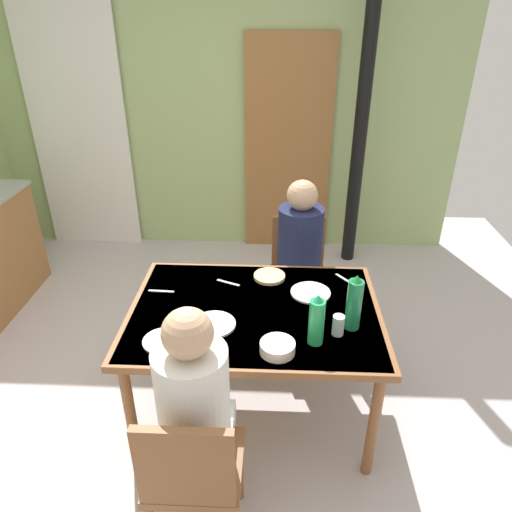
{
  "coord_description": "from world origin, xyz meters",
  "views": [
    {
      "loc": [
        0.55,
        -2.14,
        2.2
      ],
      "look_at": [
        0.45,
        0.11,
        0.98
      ],
      "focal_mm": 32.91,
      "sensor_mm": 36.0,
      "label": 1
    }
  ],
  "objects_px": {
    "chair_far_diner": "(298,270)",
    "serving_bowl_center": "(277,347)",
    "water_bottle_green_far": "(354,303)",
    "water_bottle_green_near": "(317,321)",
    "dining_table": "(255,320)",
    "person_far_diner": "(300,244)",
    "chair_near_diner": "(193,473)",
    "person_near_diner": "(194,397)"
  },
  "relations": [
    {
      "from": "chair_far_diner",
      "to": "serving_bowl_center",
      "type": "relative_size",
      "value": 5.12
    },
    {
      "from": "water_bottle_green_far",
      "to": "water_bottle_green_near",
      "type": "bearing_deg",
      "value": -146.19
    },
    {
      "from": "dining_table",
      "to": "water_bottle_green_near",
      "type": "height_order",
      "value": "water_bottle_green_near"
    },
    {
      "from": "person_far_diner",
      "to": "water_bottle_green_near",
      "type": "xyz_separation_m",
      "value": [
        0.04,
        -0.97,
        0.08
      ]
    },
    {
      "from": "dining_table",
      "to": "chair_near_diner",
      "type": "distance_m",
      "value": 0.89
    },
    {
      "from": "serving_bowl_center",
      "to": "chair_near_diner",
      "type": "bearing_deg",
      "value": -124.48
    },
    {
      "from": "water_bottle_green_near",
      "to": "serving_bowl_center",
      "type": "xyz_separation_m",
      "value": [
        -0.18,
        -0.08,
        -0.1
      ]
    },
    {
      "from": "dining_table",
      "to": "person_near_diner",
      "type": "height_order",
      "value": "person_near_diner"
    },
    {
      "from": "chair_far_diner",
      "to": "person_far_diner",
      "type": "relative_size",
      "value": 1.13
    },
    {
      "from": "water_bottle_green_far",
      "to": "person_near_diner",
      "type": "bearing_deg",
      "value": -141.42
    },
    {
      "from": "chair_far_diner",
      "to": "water_bottle_green_far",
      "type": "height_order",
      "value": "water_bottle_green_far"
    },
    {
      "from": "dining_table",
      "to": "person_far_diner",
      "type": "xyz_separation_m",
      "value": [
        0.27,
        0.71,
        0.12
      ]
    },
    {
      "from": "person_far_diner",
      "to": "chair_far_diner",
      "type": "bearing_deg",
      "value": -90.0
    },
    {
      "from": "chair_far_diner",
      "to": "person_near_diner",
      "type": "relative_size",
      "value": 1.13
    },
    {
      "from": "water_bottle_green_near",
      "to": "serving_bowl_center",
      "type": "distance_m",
      "value": 0.23
    },
    {
      "from": "person_far_diner",
      "to": "serving_bowl_center",
      "type": "relative_size",
      "value": 4.53
    },
    {
      "from": "water_bottle_green_near",
      "to": "serving_bowl_center",
      "type": "bearing_deg",
      "value": -155.42
    },
    {
      "from": "water_bottle_green_near",
      "to": "dining_table",
      "type": "bearing_deg",
      "value": 139.62
    },
    {
      "from": "water_bottle_green_near",
      "to": "water_bottle_green_far",
      "type": "bearing_deg",
      "value": 33.81
    },
    {
      "from": "person_near_diner",
      "to": "person_far_diner",
      "type": "distance_m",
      "value": 1.49
    },
    {
      "from": "person_far_diner",
      "to": "person_near_diner",
      "type": "bearing_deg",
      "value": 71.08
    },
    {
      "from": "person_far_diner",
      "to": "serving_bowl_center",
      "type": "xyz_separation_m",
      "value": [
        -0.14,
        -1.05,
        -0.02
      ]
    },
    {
      "from": "water_bottle_green_far",
      "to": "serving_bowl_center",
      "type": "distance_m",
      "value": 0.45
    },
    {
      "from": "dining_table",
      "to": "serving_bowl_center",
      "type": "relative_size",
      "value": 8.04
    },
    {
      "from": "dining_table",
      "to": "water_bottle_green_far",
      "type": "distance_m",
      "value": 0.56
    },
    {
      "from": "chair_near_diner",
      "to": "water_bottle_green_far",
      "type": "height_order",
      "value": "water_bottle_green_far"
    },
    {
      "from": "chair_far_diner",
      "to": "person_near_diner",
      "type": "height_order",
      "value": "person_near_diner"
    },
    {
      "from": "chair_near_diner",
      "to": "person_far_diner",
      "type": "bearing_deg",
      "value": 72.64
    },
    {
      "from": "chair_near_diner",
      "to": "chair_far_diner",
      "type": "height_order",
      "value": "same"
    },
    {
      "from": "chair_near_diner",
      "to": "water_bottle_green_near",
      "type": "height_order",
      "value": "water_bottle_green_near"
    },
    {
      "from": "chair_near_diner",
      "to": "water_bottle_green_far",
      "type": "bearing_deg",
      "value": 44.63
    },
    {
      "from": "dining_table",
      "to": "serving_bowl_center",
      "type": "xyz_separation_m",
      "value": [
        0.13,
        -0.35,
        0.1
      ]
    },
    {
      "from": "water_bottle_green_far",
      "to": "serving_bowl_center",
      "type": "relative_size",
      "value": 1.82
    },
    {
      "from": "dining_table",
      "to": "water_bottle_green_far",
      "type": "relative_size",
      "value": 4.42
    },
    {
      "from": "person_near_diner",
      "to": "serving_bowl_center",
      "type": "distance_m",
      "value": 0.5
    },
    {
      "from": "person_far_diner",
      "to": "water_bottle_green_far",
      "type": "bearing_deg",
      "value": 105.64
    },
    {
      "from": "water_bottle_green_far",
      "to": "person_far_diner",
      "type": "bearing_deg",
      "value": 105.64
    },
    {
      "from": "water_bottle_green_far",
      "to": "chair_near_diner",
      "type": "bearing_deg",
      "value": -135.37
    },
    {
      "from": "person_near_diner",
      "to": "water_bottle_green_far",
      "type": "bearing_deg",
      "value": 38.58
    },
    {
      "from": "dining_table",
      "to": "chair_far_diner",
      "type": "relative_size",
      "value": 1.57
    },
    {
      "from": "person_far_diner",
      "to": "water_bottle_green_near",
      "type": "height_order",
      "value": "person_far_diner"
    },
    {
      "from": "person_near_diner",
      "to": "water_bottle_green_near",
      "type": "bearing_deg",
      "value": 40.21
    }
  ]
}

